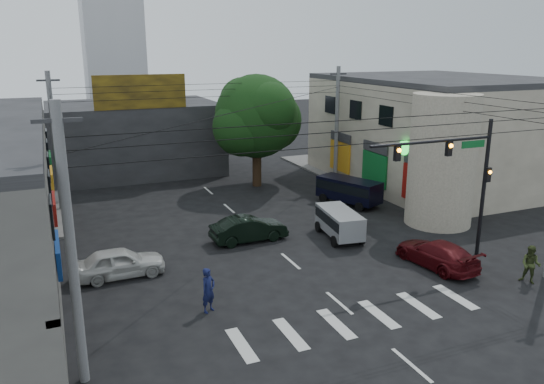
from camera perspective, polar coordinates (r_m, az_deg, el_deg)
ground at (r=25.83m, az=3.89°, el=-9.02°), size 160.00×160.00×0.00m
sidewalk_far_right at (r=49.54m, az=13.23°, el=2.62°), size 16.00×16.00×0.15m
building_right at (r=44.96m, az=17.26°, el=6.17°), size 14.00×18.00×8.00m
corner_column at (r=33.74m, az=17.82°, el=3.25°), size 4.00×4.00×8.00m
building_far at (r=48.04m, az=-14.61°, el=5.70°), size 14.00×10.00×6.00m
billboard at (r=42.72m, az=-13.99°, el=10.42°), size 7.00×0.30×2.60m
street_tree at (r=41.03m, az=-1.68°, el=8.11°), size 6.40×6.40×8.70m
traffic_gantry at (r=27.85m, az=19.59°, el=2.40°), size 7.10×0.35×7.20m
utility_pole_near_left at (r=17.53m, az=-20.81°, el=-5.88°), size 0.32×0.32×9.20m
utility_pole_far_left at (r=37.45m, az=-22.31°, el=4.92°), size 0.32×0.32×9.20m
utility_pole_far_right at (r=43.04m, az=6.98°, el=7.17°), size 0.32×0.32×9.20m
dark_sedan at (r=30.01m, az=-2.51°, el=-3.99°), size 1.73×4.41×1.43m
white_compact at (r=26.47m, az=-16.05°, el=-7.31°), size 1.83×4.27×1.44m
maroon_sedan at (r=27.88m, az=17.27°, el=-6.35°), size 2.89×5.03×1.34m
silver_minivan at (r=30.65m, az=7.26°, el=-3.48°), size 4.21×2.59×1.63m
navy_van at (r=37.22m, az=8.26°, el=0.02°), size 5.76×4.96×1.81m
traffic_officer at (r=22.36m, az=-6.86°, el=-10.44°), size 1.11×1.08×1.92m
pedestrian_olive at (r=27.48m, az=26.07°, el=-7.04°), size 1.45×1.42×1.82m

